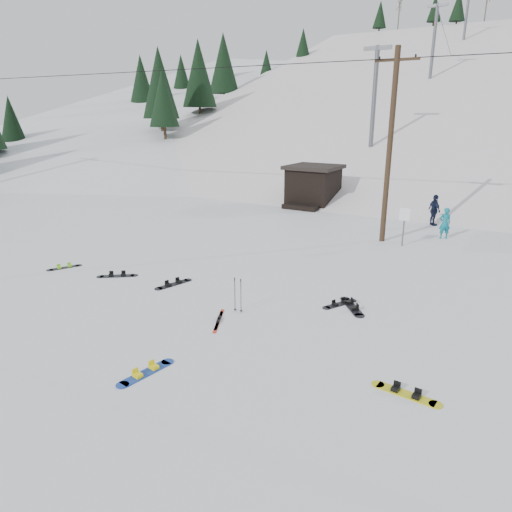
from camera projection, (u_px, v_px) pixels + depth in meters
The scene contains 22 objects.
ground at pixel (158, 346), 12.44m from camera, with size 200.00×200.00×0.00m, color white.
ski_slope at pixel (450, 256), 60.83m from camera, with size 60.00×75.00×45.00m, color silver.
ridge_left at pixel (203, 227), 72.74m from camera, with size 34.00×85.00×38.00m, color white.
treeline_left at pixel (176, 161), 61.97m from camera, with size 20.00×64.00×10.00m, color black, non-canonical shape.
treeline_crest at pixel (488, 150), 82.55m from camera, with size 50.00×6.00×10.00m, color black, non-canonical shape.
utility_pole at pixel (390, 145), 21.47m from camera, with size 2.00×0.26×9.00m.
trail_sign at pixel (404, 220), 21.59m from camera, with size 0.50×0.09×1.85m.
lift_hut at pixel (313, 185), 31.59m from camera, with size 3.40×4.10×2.75m.
lift_tower_near at pixel (375, 91), 36.56m from camera, with size 2.20×0.36×8.00m.
lift_tower_mid at pixel (434, 37), 50.94m from camera, with size 2.20×0.36×8.00m.
lift_tower_far at pixel (468, 7), 65.32m from camera, with size 2.20×0.36×8.00m.
hero_snowboard at pixel (146, 372), 11.12m from camera, with size 0.50×1.65×0.12m.
hero_skis at pixel (219, 320), 13.95m from camera, with size 0.84×1.54×0.09m.
ski_poles at pixel (238, 295), 14.46m from camera, with size 0.31×0.08×1.14m.
board_scatter_a at pixel (117, 276), 17.81m from camera, with size 1.31×1.08×0.11m.
board_scatter_b at pixel (174, 284), 16.94m from camera, with size 0.62×1.57×0.11m.
board_scatter_c at pixel (64, 267), 18.79m from camera, with size 0.75×1.28×0.10m.
board_scatter_d at pixel (352, 306), 14.95m from camera, with size 1.21×1.40×0.12m.
board_scatter_e at pixel (406, 394), 10.27m from camera, with size 1.62×0.42×0.11m.
board_scatter_f at pixel (340, 304), 15.17m from camera, with size 0.78×1.31×0.10m.
skier_teal at pixel (445, 223), 23.08m from camera, with size 0.58×0.38×1.59m, color #0C6F7E.
skier_navy at pixel (434, 210), 25.80m from camera, with size 1.03×0.43×1.76m, color #171F3B.
Camera 1 is at (8.11, -8.12, 6.04)m, focal length 32.00 mm.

